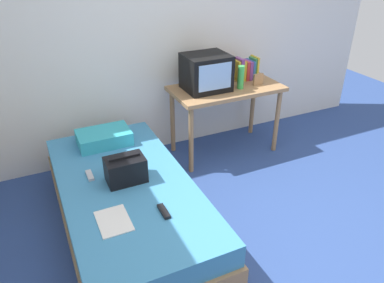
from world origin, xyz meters
TOP-DOWN VIEW (x-y plane):
  - ground_plane at (0.00, 0.00)m, footprint 8.00×8.00m
  - wall_back at (0.00, 2.00)m, footprint 5.20×0.10m
  - bed at (-0.88, 0.75)m, footprint 1.00×2.00m
  - desk at (0.47, 1.56)m, footprint 1.16×0.60m
  - tv at (0.24, 1.59)m, footprint 0.44×0.39m
  - water_bottle at (0.58, 1.46)m, footprint 0.07×0.07m
  - book_row at (0.77, 1.69)m, footprint 0.26×0.17m
  - picture_frame at (0.80, 1.47)m, footprint 0.11×0.02m
  - pillow at (-0.87, 1.44)m, footprint 0.47×0.31m
  - handbag at (-0.86, 0.78)m, footprint 0.30×0.20m
  - magazine at (-1.07, 0.35)m, footprint 0.21×0.29m
  - remote_dark at (-0.74, 0.29)m, footprint 0.04×0.16m
  - remote_silver at (-1.11, 0.96)m, footprint 0.04×0.14m

SIDE VIEW (x-z plane):
  - ground_plane at x=0.00m, z-range 0.00..0.00m
  - bed at x=-0.88m, z-range 0.00..0.46m
  - magazine at x=-1.07m, z-range 0.46..0.47m
  - remote_dark at x=-0.74m, z-range 0.46..0.48m
  - remote_silver at x=-1.11m, z-range 0.46..0.48m
  - pillow at x=-0.87m, z-range 0.46..0.59m
  - handbag at x=-0.86m, z-range 0.45..0.68m
  - desk at x=0.47m, z-range 0.28..1.04m
  - picture_frame at x=0.80m, z-range 0.76..0.88m
  - book_row at x=0.77m, z-range 0.75..0.99m
  - water_bottle at x=0.58m, z-range 0.76..1.00m
  - tv at x=0.24m, z-range 0.76..1.12m
  - wall_back at x=0.00m, z-range 0.00..2.60m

